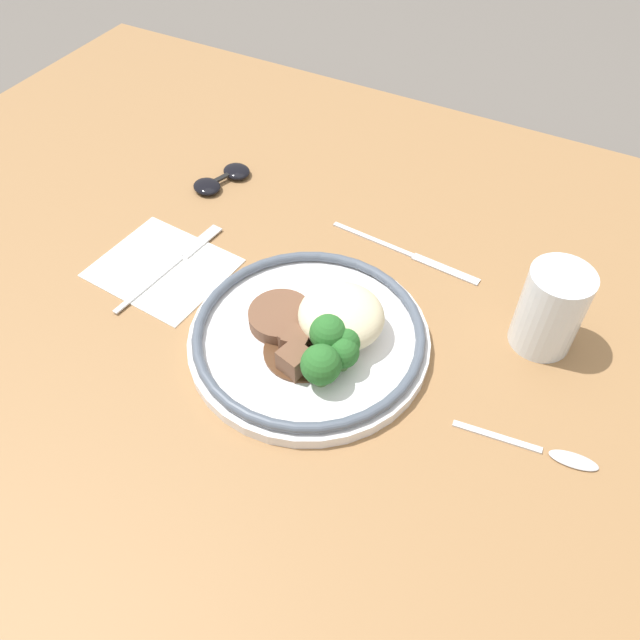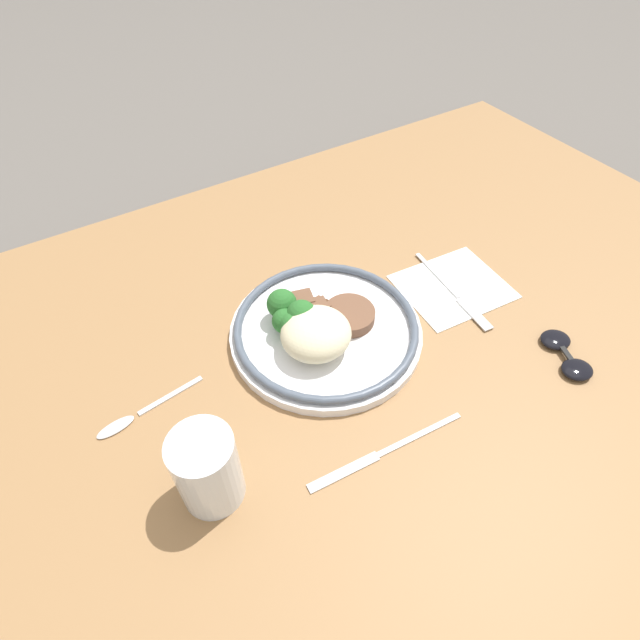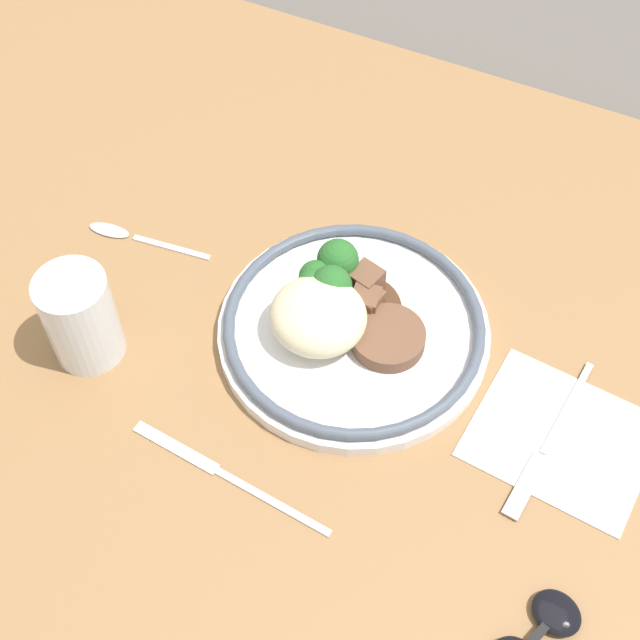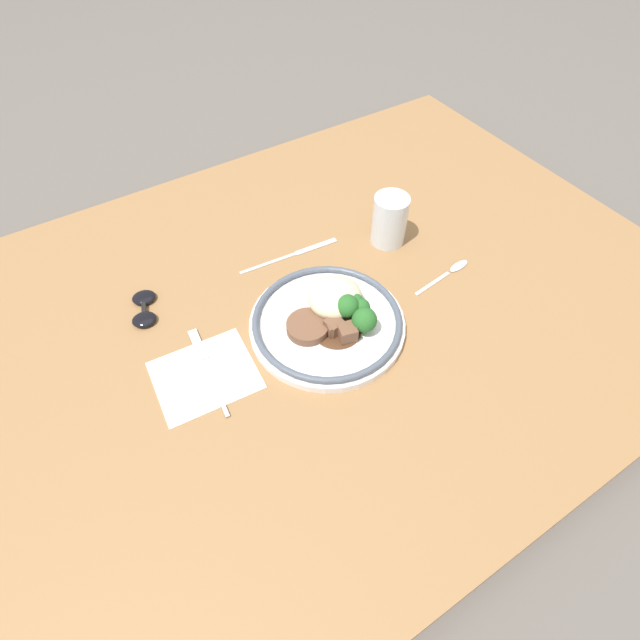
{
  "view_description": "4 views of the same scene",
  "coord_description": "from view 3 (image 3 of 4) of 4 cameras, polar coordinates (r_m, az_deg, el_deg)",
  "views": [
    {
      "loc": [
        0.25,
        -0.46,
        0.6
      ],
      "look_at": [
        0.02,
        -0.04,
        0.07
      ],
      "focal_mm": 35.0,
      "sensor_mm": 36.0,
      "label": 1
    },
    {
      "loc": [
        0.28,
        0.34,
        0.59
      ],
      "look_at": [
        0.02,
        -0.07,
        0.07
      ],
      "focal_mm": 28.0,
      "sensor_mm": 36.0,
      "label": 2
    },
    {
      "loc": [
        -0.18,
        0.43,
        0.79
      ],
      "look_at": [
        0.04,
        -0.03,
        0.08
      ],
      "focal_mm": 50.0,
      "sensor_mm": 36.0,
      "label": 3
    },
    {
      "loc": [
        -0.29,
        -0.53,
        0.74
      ],
      "look_at": [
        0.0,
        -0.06,
        0.08
      ],
      "focal_mm": 28.0,
      "sensor_mm": 36.0,
      "label": 4
    }
  ],
  "objects": [
    {
      "name": "ground_plane",
      "position": [
        0.92,
        1.62,
        -5.57
      ],
      "size": [
        8.0,
        8.0,
        0.0
      ],
      "primitive_type": "plane",
      "color": "#5B5651"
    },
    {
      "name": "dining_table",
      "position": [
        0.9,
        1.65,
        -4.93
      ],
      "size": [
        1.48,
        1.03,
        0.04
      ],
      "color": "olive",
      "rests_on": "ground"
    },
    {
      "name": "napkin",
      "position": [
        0.89,
        15.19,
        -7.28
      ],
      "size": [
        0.17,
        0.15,
        0.0
      ],
      "color": "white",
      "rests_on": "dining_table"
    },
    {
      "name": "plate",
      "position": [
        0.9,
        1.73,
        -0.06
      ],
      "size": [
        0.28,
        0.28,
        0.07
      ],
      "color": "white",
      "rests_on": "dining_table"
    },
    {
      "name": "juice_glass",
      "position": [
        0.9,
        -15.04,
        0.02
      ],
      "size": [
        0.07,
        0.07,
        0.11
      ],
      "color": "#F4AD19",
      "rests_on": "dining_table"
    },
    {
      "name": "fork",
      "position": [
        0.87,
        14.13,
        -8.17
      ],
      "size": [
        0.03,
        0.19,
        0.0
      ],
      "rotation": [
        0.0,
        0.0,
        1.47
      ],
      "color": "silver",
      "rests_on": "napkin"
    },
    {
      "name": "knife",
      "position": [
        0.84,
        -6.29,
        -9.74
      ],
      "size": [
        0.22,
        0.03,
        0.0
      ],
      "rotation": [
        0.0,
        0.0,
        -0.08
      ],
      "color": "silver",
      "rests_on": "dining_table"
    },
    {
      "name": "spoon",
      "position": [
        1.02,
        -12.4,
        5.37
      ],
      "size": [
        0.15,
        0.03,
        0.01
      ],
      "rotation": [
        0.0,
        0.0,
        0.12
      ],
      "color": "silver",
      "rests_on": "dining_table"
    },
    {
      "name": "sunglasses",
      "position": [
        0.8,
        13.69,
        -19.1
      ],
      "size": [
        0.07,
        0.1,
        0.01
      ],
      "rotation": [
        0.0,
        0.0,
        -0.33
      ],
      "color": "black",
      "rests_on": "dining_table"
    }
  ]
}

